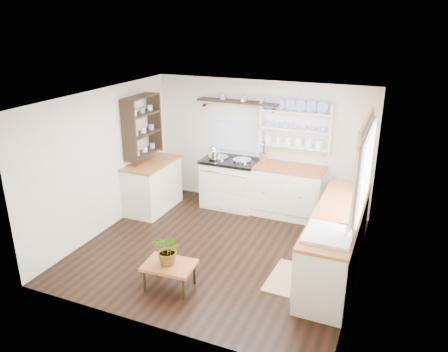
% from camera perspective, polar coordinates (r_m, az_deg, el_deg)
% --- Properties ---
extents(floor, '(4.00, 3.80, 0.01)m').
position_cam_1_polar(floor, '(6.74, -0.66, -9.51)').
color(floor, black).
rests_on(floor, ground).
extents(wall_back, '(4.00, 0.02, 2.30)m').
position_cam_1_polar(wall_back, '(7.94, 4.81, 4.14)').
color(wall_back, beige).
rests_on(wall_back, ground).
extents(wall_right, '(0.02, 3.80, 2.30)m').
position_cam_1_polar(wall_right, '(5.80, 17.74, -3.05)').
color(wall_right, beige).
rests_on(wall_right, ground).
extents(wall_left, '(0.02, 3.80, 2.30)m').
position_cam_1_polar(wall_left, '(7.24, -15.37, 1.86)').
color(wall_left, beige).
rests_on(wall_left, ground).
extents(ceiling, '(4.00, 3.80, 0.01)m').
position_cam_1_polar(ceiling, '(5.94, -0.75, 10.10)').
color(ceiling, white).
rests_on(ceiling, wall_back).
extents(window, '(0.08, 1.55, 1.22)m').
position_cam_1_polar(window, '(5.80, 17.83, 1.34)').
color(window, white).
rests_on(window, wall_right).
extents(aga_cooker, '(1.01, 0.70, 0.93)m').
position_cam_1_polar(aga_cooker, '(8.01, 0.82, -0.84)').
color(aga_cooker, white).
rests_on(aga_cooker, floor).
extents(back_cabinets, '(1.27, 0.63, 0.90)m').
position_cam_1_polar(back_cabinets, '(7.73, 8.18, -1.86)').
color(back_cabinets, beige).
rests_on(back_cabinets, floor).
extents(right_cabinets, '(0.62, 2.43, 0.90)m').
position_cam_1_polar(right_cabinets, '(6.21, 14.39, -8.17)').
color(right_cabinets, beige).
rests_on(right_cabinets, floor).
extents(belfast_sink, '(0.55, 0.60, 0.45)m').
position_cam_1_polar(belfast_sink, '(5.39, 13.39, -8.57)').
color(belfast_sink, white).
rests_on(belfast_sink, right_cabinets).
extents(left_cabinets, '(0.62, 1.13, 0.90)m').
position_cam_1_polar(left_cabinets, '(7.99, -9.29, -1.17)').
color(left_cabinets, beige).
rests_on(left_cabinets, floor).
extents(plate_rack, '(1.20, 0.22, 0.90)m').
position_cam_1_polar(plate_rack, '(7.63, 9.48, 6.42)').
color(plate_rack, white).
rests_on(plate_rack, wall_back).
extents(high_shelf, '(1.50, 0.29, 0.16)m').
position_cam_1_polar(high_shelf, '(7.78, 1.86, 9.62)').
color(high_shelf, black).
rests_on(high_shelf, wall_back).
extents(left_shelving, '(0.28, 0.80, 1.05)m').
position_cam_1_polar(left_shelving, '(7.74, -10.64, 6.51)').
color(left_shelving, black).
rests_on(left_shelving, wall_left).
extents(kettle, '(0.18, 0.18, 0.22)m').
position_cam_1_polar(kettle, '(7.82, -1.39, 3.13)').
color(kettle, silver).
rests_on(kettle, aga_cooker).
extents(utensil_crock, '(0.13, 0.13, 0.15)m').
position_cam_1_polar(utensil_crock, '(7.75, 5.12, 2.44)').
color(utensil_crock, brown).
rests_on(utensil_crock, back_cabinets).
extents(center_table, '(0.68, 0.51, 0.35)m').
position_cam_1_polar(center_table, '(5.78, -7.15, -11.71)').
color(center_table, brown).
rests_on(center_table, floor).
extents(potted_plant, '(0.41, 0.36, 0.42)m').
position_cam_1_polar(potted_plant, '(5.65, -7.26, -9.53)').
color(potted_plant, '#3F7233').
rests_on(potted_plant, center_table).
extents(floor_rug, '(0.59, 0.87, 0.02)m').
position_cam_1_polar(floor_rug, '(6.12, 8.68, -13.11)').
color(floor_rug, '#9B805A').
rests_on(floor_rug, floor).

